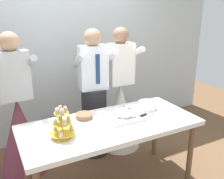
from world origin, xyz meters
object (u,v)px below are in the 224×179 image
Objects in this scene: main_cake_tray at (125,114)px; person_guest at (20,126)px; person_groom at (94,102)px; person_bride at (120,107)px; cupcake_stand at (62,124)px; dessert_table at (111,130)px; round_cake at (84,117)px; plate_stack at (148,105)px.

person_guest is at bearing 143.62° from main_cake_tray.
person_groom and person_bride have the same top height.
main_cake_tray is at bearing -115.47° from person_bride.
cupcake_stand reaches higher than main_cake_tray.
dessert_table is 4.15× the size of main_cake_tray.
main_cake_tray is (0.19, 0.04, 0.12)m from dessert_table.
person_bride is (0.33, 0.70, -0.23)m from main_cake_tray.
round_cake is 0.59m from person_groom.
main_cake_tray is 0.43m from round_cake.
round_cake is at bearing -123.77° from person_groom.
main_cake_tray is at bearing 7.53° from cupcake_stand.
plate_stack is at bearing 15.08° from main_cake_tray.
plate_stack is at bearing -87.47° from person_bride.
round_cake reaches higher than dessert_table.
person_guest is at bearing 176.45° from person_groom.
plate_stack is 0.75m from round_cake.
person_guest reaches higher than dessert_table.
person_guest is (-0.92, 0.06, -0.16)m from person_groom.
round_cake is at bearing 41.10° from cupcake_stand.
person_guest is at bearing 108.85° from cupcake_stand.
person_guest is (-1.34, 0.63, -0.24)m from plate_stack.
main_cake_tray is 0.26× the size of person_guest.
main_cake_tray reaches higher than dessert_table.
person_bride is at bearing 92.53° from plate_stack.
dessert_table is at bearing -46.99° from round_cake.
person_groom is at bearing 56.23° from round_cake.
dessert_table is at bearing -43.72° from person_guest.
plate_stack is 0.13× the size of person_bride.
person_bride is at bearing 37.36° from cupcake_stand.
person_groom is (-0.06, 0.67, -0.07)m from main_cake_tray.
person_groom is (0.12, 0.70, 0.05)m from dessert_table.
main_cake_tray is 0.67m from person_groom.
round_cake is 0.14× the size of person_groom.
person_groom is 1.00× the size of person_guest.
main_cake_tray is at bearing 11.12° from dessert_table.
dessert_table is 1.11m from person_guest.
dessert_table is 0.31m from round_cake.
person_bride is (1.03, 0.79, -0.32)m from cupcake_stand.
person_groom is 0.93m from person_guest.
person_groom reaches higher than main_cake_tray.
plate_stack is at bearing 10.12° from cupcake_stand.
plate_stack is (0.36, 0.10, 0.00)m from main_cake_tray.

